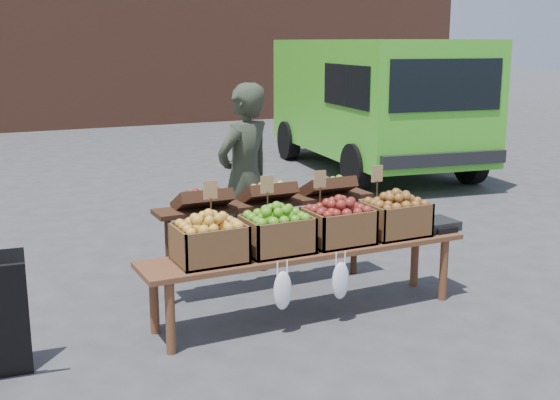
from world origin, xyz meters
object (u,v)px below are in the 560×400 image
crate_russet_pears (277,234)px  display_bench (308,282)px  crate_green_apples (395,219)px  crate_golden_apples (209,243)px  weighing_scale (435,224)px  back_table (267,232)px  delivery_van (373,106)px  crate_red_apples (338,226)px  vendor (245,178)px

crate_russet_pears → display_bench: bearing=0.0°
crate_green_apples → crate_golden_apples: bearing=180.0°
display_bench → weighing_scale: (1.25, 0.00, 0.33)m
back_table → crate_russet_pears: size_ratio=4.20×
delivery_van → crate_green_apples: delivery_van is taller
display_bench → weighing_scale: size_ratio=7.94×
delivery_van → crate_green_apples: bearing=-113.7°
back_table → crate_russet_pears: 0.79m
display_bench → delivery_van: bearing=52.2°
back_table → crate_green_apples: size_ratio=4.20×
delivery_van → back_table: (-4.08, -4.53, -0.57)m
crate_green_apples → display_bench: bearing=180.0°
back_table → crate_green_apples: (0.84, -0.72, 0.19)m
crate_golden_apples → crate_green_apples: 1.65m
crate_russet_pears → delivery_van: bearing=50.4°
back_table → weighing_scale: back_table is taller
crate_golden_apples → crate_red_apples: bearing=0.0°
delivery_van → back_table: bearing=-124.0°
crate_russet_pears → crate_golden_apples: bearing=180.0°
delivery_van → crate_red_apples: delivery_van is taller
crate_green_apples → weighing_scale: (0.43, 0.00, -0.10)m
back_table → crate_russet_pears: bearing=-109.9°
delivery_van → crate_golden_apples: size_ratio=9.73×
crate_red_apples → crate_green_apples: 0.55m
vendor → weighing_scale: 1.82m
delivery_van → weighing_scale: delivery_van is taller
crate_golden_apples → crate_red_apples: 1.10m
crate_golden_apples → crate_russet_pears: 0.55m
delivery_van → vendor: (-4.04, -3.93, -0.20)m
delivery_van → crate_russet_pears: size_ratio=9.73×
delivery_van → vendor: 5.64m
crate_red_apples → display_bench: bearing=180.0°
back_table → crate_red_apples: bearing=-68.1°
vendor → crate_golden_apples: (-0.85, -1.31, -0.18)m
crate_golden_apples → crate_green_apples: same height
vendor → crate_red_apples: (0.25, -1.31, -0.18)m
crate_red_apples → crate_green_apples: size_ratio=1.00×
vendor → display_bench: bearing=65.4°
crate_russet_pears → crate_green_apples: bearing=0.0°
crate_red_apples → weighing_scale: crate_red_apples is taller
vendor → crate_russet_pears: bearing=53.6°
crate_red_apples → crate_green_apples: same height
vendor → crate_golden_apples: size_ratio=3.57×
display_bench → crate_green_apples: crate_green_apples is taller
delivery_van → crate_green_apples: (-3.24, -5.25, -0.38)m
weighing_scale → vendor: bearing=132.9°
crate_golden_apples → weighing_scale: (2.08, 0.00, -0.10)m
weighing_scale → crate_russet_pears: bearing=180.0°
delivery_van → display_bench: (-4.07, -5.25, -0.80)m
delivery_van → display_bench: size_ratio=1.80×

